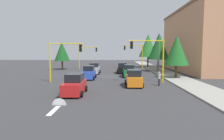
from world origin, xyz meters
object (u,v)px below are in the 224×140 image
at_px(car_blue, 89,73).
at_px(pedestrian_crossing, 159,78).
at_px(tree_roadside_mid, 159,46).
at_px(tree_opposite_side, 62,51).
at_px(car_red, 75,85).
at_px(traffic_signal_far_right, 87,53).
at_px(street_lamp_curbside, 160,50).
at_px(tree_roadside_far, 148,45).
at_px(tree_roadside_near, 177,50).
at_px(car_silver, 94,69).
at_px(traffic_signal_near_right, 64,54).
at_px(car_green, 129,71).
at_px(traffic_signal_far_left, 135,52).
at_px(car_orange, 134,79).
at_px(car_black, 122,68).
at_px(traffic_signal_near_left, 149,52).

relative_size(car_blue, pedestrian_crossing, 2.30).
bearing_deg(tree_roadside_mid, tree_opposite_side, -100.78).
height_order(tree_opposite_side, car_red, tree_opposite_side).
xyz_separation_m(traffic_signal_far_right, tree_opposite_side, (2.00, -5.37, 0.37)).
bearing_deg(street_lamp_curbside, tree_roadside_far, 178.81).
distance_m(tree_roadside_near, car_silver, 14.84).
height_order(traffic_signal_near_right, tree_roadside_near, tree_roadside_near).
bearing_deg(tree_roadside_mid, car_silver, -71.86).
bearing_deg(tree_opposite_side, car_green, 49.01).
bearing_deg(car_red, street_lamp_curbside, 144.63).
bearing_deg(traffic_signal_near_right, car_silver, 163.50).
distance_m(traffic_signal_far_left, car_orange, 23.09).
relative_size(car_red, car_silver, 1.00).
bearing_deg(tree_roadside_near, tree_roadside_mid, -177.14).
xyz_separation_m(traffic_signal_far_left, tree_roadside_mid, (6.00, 4.31, 1.14)).
distance_m(tree_opposite_side, car_blue, 17.36).
distance_m(traffic_signal_far_right, car_black, 12.65).
bearing_deg(traffic_signal_far_right, traffic_signal_near_left, 29.51).
bearing_deg(tree_opposite_side, traffic_signal_far_right, 110.42).
distance_m(traffic_signal_far_right, car_green, 17.32).
bearing_deg(traffic_signal_far_left, street_lamp_curbside, 18.65).
distance_m(street_lamp_curbside, car_black, 7.62).
bearing_deg(tree_opposite_side, traffic_signal_near_left, 42.84).
distance_m(traffic_signal_near_left, car_silver, 13.31).
height_order(traffic_signal_far_right, car_red, traffic_signal_far_right).
bearing_deg(car_black, street_lamp_curbside, 80.57).
bearing_deg(car_red, tree_roadside_near, 130.14).
bearing_deg(street_lamp_curbside, traffic_signal_near_right, -57.06).
height_order(car_red, car_orange, same).
xyz_separation_m(tree_opposite_side, pedestrian_crossing, (20.39, 17.50, -3.20)).
relative_size(traffic_signal_far_left, street_lamp_curbside, 0.81).
distance_m(traffic_signal_far_left, car_red, 28.53).
bearing_deg(traffic_signal_near_left, traffic_signal_far_right, -150.49).
xyz_separation_m(traffic_signal_near_left, car_blue, (-3.07, -8.43, -3.10)).
distance_m(car_red, car_green, 13.97).
relative_size(car_black, car_silver, 0.94).
relative_size(traffic_signal_far_left, tree_opposite_side, 0.90).
xyz_separation_m(traffic_signal_far_left, car_blue, (16.93, -8.43, -3.10)).
bearing_deg(car_blue, car_orange, 46.55).
bearing_deg(traffic_signal_near_left, tree_opposite_side, -137.16).
xyz_separation_m(car_red, car_silver, (-16.93, -0.06, 0.00)).
distance_m(car_orange, pedestrian_crossing, 3.10).
relative_size(traffic_signal_near_left, car_black, 1.45).
xyz_separation_m(tree_roadside_mid, tree_opposite_side, (-4.00, -21.00, -1.04)).
height_order(traffic_signal_near_left, car_black, traffic_signal_near_left).
xyz_separation_m(car_orange, car_silver, (-12.60, -6.14, 0.00)).
bearing_deg(traffic_signal_near_right, pedestrian_crossing, 78.87).
relative_size(tree_roadside_near, car_green, 1.69).
xyz_separation_m(traffic_signal_near_right, traffic_signal_near_left, (0.00, 11.32, 0.25)).
bearing_deg(car_black, car_blue, -34.37).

